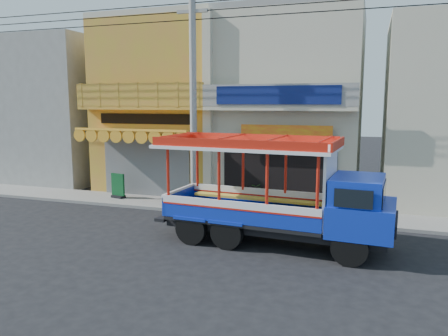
% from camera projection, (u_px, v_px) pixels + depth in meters
% --- Properties ---
extents(ground, '(90.00, 90.00, 0.00)m').
position_uv_depth(ground, '(184.00, 239.00, 13.82)').
color(ground, black).
rests_on(ground, ground).
extents(sidewalk, '(30.00, 2.00, 0.12)m').
position_uv_depth(sidewalk, '(224.00, 208.00, 17.56)').
color(sidewalk, slate).
rests_on(sidewalk, ground).
extents(shophouse_left, '(6.00, 7.50, 8.24)m').
position_uv_depth(shophouse_left, '(174.00, 106.00, 21.93)').
color(shophouse_left, gold).
rests_on(shophouse_left, ground).
extents(shophouse_right, '(6.00, 6.75, 8.24)m').
position_uv_depth(shophouse_right, '(293.00, 106.00, 20.04)').
color(shophouse_right, beige).
rests_on(shophouse_right, ground).
extents(party_pilaster, '(0.35, 0.30, 8.00)m').
position_uv_depth(party_pilaster, '(208.00, 109.00, 18.08)').
color(party_pilaster, beige).
rests_on(party_pilaster, ground).
extents(filler_building_left, '(6.00, 6.00, 7.60)m').
position_uv_depth(filler_building_left, '(59.00, 111.00, 24.22)').
color(filler_building_left, gray).
rests_on(filler_building_left, ground).
extents(utility_pole, '(28.00, 0.26, 9.00)m').
position_uv_depth(utility_pole, '(197.00, 82.00, 16.43)').
color(utility_pole, gray).
rests_on(utility_pole, ground).
extents(songthaew_truck, '(7.12, 2.74, 3.26)m').
position_uv_depth(songthaew_truck, '(290.00, 195.00, 12.85)').
color(songthaew_truck, black).
rests_on(songthaew_truck, ground).
extents(green_sign, '(0.70, 0.44, 1.08)m').
position_uv_depth(green_sign, '(118.00, 188.00, 19.11)').
color(green_sign, black).
rests_on(green_sign, sidewalk).
extents(potted_plant_a, '(1.06, 1.05, 0.89)m').
position_uv_depth(potted_plant_a, '(250.00, 194.00, 17.79)').
color(potted_plant_a, '#25621C').
rests_on(potted_plant_a, sidewalk).
extents(potted_plant_b, '(0.60, 0.62, 0.89)m').
position_uv_depth(potted_plant_b, '(334.00, 206.00, 15.76)').
color(potted_plant_b, '#25621C').
rests_on(potted_plant_b, sidewalk).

